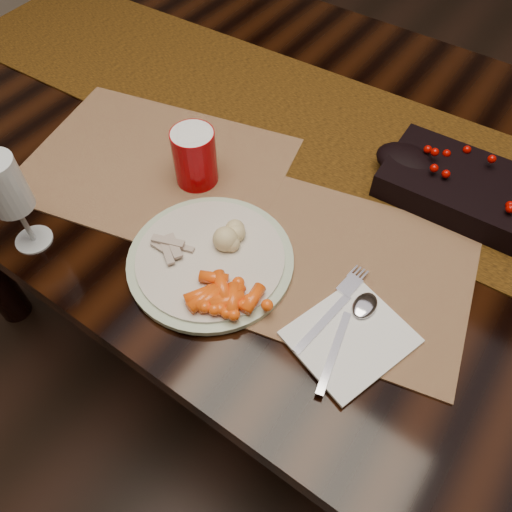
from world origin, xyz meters
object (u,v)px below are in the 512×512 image
Objects in this scene: turkey_shreds at (168,245)px; baby_carrots at (228,293)px; placemat_main at (332,265)px; dinner_plate at (210,259)px; centerpiece at (479,190)px; mashed_potatoes at (237,232)px; wine_glass at (14,205)px; red_cup at (195,157)px; napkin at (350,337)px; dining_table at (318,279)px.

baby_carrots is at bearing -7.68° from turkey_shreds.
placemat_main is 0.19m from dinner_plate.
centerpiece reaches higher than placemat_main.
wine_glass reaches higher than mashed_potatoes.
wine_glass reaches higher than red_cup.
napkin is 0.53m from wine_glass.
turkey_shreds is (-0.22, -0.13, 0.02)m from placemat_main.
placemat_main is at bearing 148.92° from napkin.
dinner_plate is at bearing -160.20° from napkin.
dinner_plate is 0.19m from red_cup.
centerpiece reaches higher than mashed_potatoes.
dinner_plate is (-0.16, -0.11, 0.01)m from placemat_main.
turkey_shreds is at bearing -156.07° from napkin.
mashed_potatoes is at bearing -28.45° from red_cup.
placemat_main is 0.17m from baby_carrots.
wine_glass reaches higher than baby_carrots.
napkin is (0.24, 0.01, -0.00)m from dinner_plate.
placemat_main is 5.60× the size of mashed_potatoes.
turkey_shreds is (-0.35, -0.38, -0.01)m from centerpiece.
mashed_potatoes is at bearing 118.91° from baby_carrots.
baby_carrots is 0.65× the size of napkin.
centerpiece is 4.16× the size of mashed_potatoes.
dinner_plate is at bearing -159.00° from placemat_main.
placemat_main is at bearing -62.67° from dining_table.
wine_glass is at bearing -138.40° from centerpiece.
mashed_potatoes is at bearing -131.16° from centerpiece.
red_cup is at bearing -135.52° from dining_table.
baby_carrots is at bearing -61.09° from mashed_potatoes.
wine_glass is at bearing -152.27° from turkey_shreds.
turkey_shreds is at bearing -158.62° from dinner_plate.
red_cup reaches higher than centerpiece.
wine_glass is (-0.55, -0.49, 0.05)m from centerpiece.
dining_table is 17.80× the size of baby_carrots.
mashed_potatoes reaches higher than dinner_plate.
placemat_main is at bearing -4.82° from red_cup.
dining_table is 0.47m from centerpiece.
baby_carrots is (-0.09, -0.15, 0.03)m from placemat_main.
mashed_potatoes is at bearing 42.84° from turkey_shreds.
placemat_main is 0.29m from red_cup.
dinner_plate is 3.44× the size of mashed_potatoes.
dinner_plate is at bearing 26.28° from wine_glass.
napkin is at bearing -10.00° from mashed_potatoes.
centerpiece reaches higher than dining_table.
centerpiece is (0.24, 0.05, 0.41)m from dining_table.
dinner_plate reaches higher than dining_table.
red_cup is (-0.15, 0.08, 0.02)m from mashed_potatoes.
napkin is (0.17, 0.05, -0.02)m from baby_carrots.
napkin is (-0.05, -0.35, -0.03)m from centerpiece.
dinner_plate is 0.24m from napkin.
placemat_main is 4.13× the size of red_cup.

